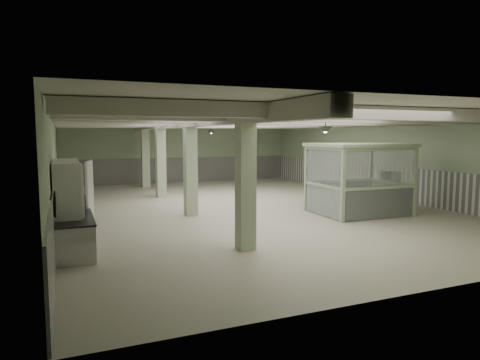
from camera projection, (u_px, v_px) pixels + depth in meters
name	position (u px, v px, depth m)	size (l,w,h in m)	color
floor	(244.00, 207.00, 17.36)	(20.00, 20.00, 0.00)	beige
ceiling	(244.00, 117.00, 16.98)	(14.00, 20.00, 0.02)	silver
wall_back	(180.00, 153.00, 26.35)	(14.00, 0.02, 3.60)	#A8BB95
wall_front	(453.00, 194.00, 7.99)	(14.00, 0.02, 3.60)	#A8BB95
wall_left	(54.00, 168.00, 14.50)	(0.02, 20.00, 3.60)	#A8BB95
wall_right	(382.00, 159.00, 19.84)	(0.02, 20.00, 3.60)	#A8BB95
wainscot_left	(56.00, 198.00, 14.62)	(0.05, 19.90, 1.50)	white
wainscot_right	(381.00, 181.00, 19.94)	(0.05, 19.90, 1.50)	white
wainscot_back	(181.00, 170.00, 26.44)	(13.90, 0.05, 1.50)	white
girder	(183.00, 122.00, 16.05)	(0.45, 19.90, 0.40)	beige
beam_a	(368.00, 113.00, 10.11)	(13.90, 0.35, 0.32)	beige
beam_b	(311.00, 117.00, 12.41)	(13.90, 0.35, 0.32)	beige
beam_c	(272.00, 120.00, 14.70)	(13.90, 0.35, 0.32)	beige
beam_d	(244.00, 122.00, 17.00)	(13.90, 0.35, 0.32)	beige
beam_e	(222.00, 123.00, 19.30)	(13.90, 0.35, 0.32)	beige
beam_f	(205.00, 125.00, 21.59)	(13.90, 0.35, 0.32)	beige
beam_g	(191.00, 126.00, 23.89)	(13.90, 0.35, 0.32)	beige
column_a	(246.00, 179.00, 10.71)	(0.42, 0.42, 3.60)	#B4C7A0
column_b	(190.00, 166.00, 15.30)	(0.42, 0.42, 3.60)	#B4C7A0
column_c	(161.00, 159.00, 19.89)	(0.42, 0.42, 3.60)	#B4C7A0
column_d	(145.00, 155.00, 23.56)	(0.42, 0.42, 3.60)	#B4C7A0
hook_rail	(51.00, 195.00, 7.54)	(0.02, 0.02, 1.20)	black
pendant_front	(325.00, 130.00, 12.64)	(0.44, 0.44, 0.22)	#314233
pendant_mid	(250.00, 131.00, 17.69)	(0.44, 0.44, 0.22)	#314233
pendant_back	(211.00, 132.00, 22.28)	(0.44, 0.44, 0.22)	#314233
prep_counter	(72.00, 224.00, 11.82)	(0.93, 5.33, 0.91)	#B5B5B9
pitcher_near	(71.00, 206.00, 11.23)	(0.19, 0.22, 0.28)	#B5B5B9
pitcher_far	(74.00, 207.00, 11.14)	(0.18, 0.20, 0.26)	#B5B5B9
veg_colander	(76.00, 198.00, 12.97)	(0.41, 0.41, 0.18)	#3A393E
orange_bowl	(73.00, 203.00, 12.31)	(0.26, 0.26, 0.09)	#B2B2B7
skillet_near	(55.00, 209.00, 7.39)	(0.30, 0.30, 0.04)	black
skillet_far	(55.00, 204.00, 7.98)	(0.25, 0.25, 0.03)	black
walkin_cooler	(69.00, 203.00, 11.04)	(0.90, 2.49, 2.29)	silver
guard_booth	(359.00, 166.00, 15.69)	(3.33, 2.85, 2.60)	#A4B994
filing_cabinet	(390.00, 190.00, 17.00)	(0.47, 0.68, 1.47)	#525446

